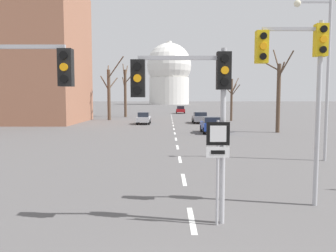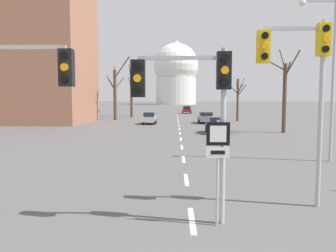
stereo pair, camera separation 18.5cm
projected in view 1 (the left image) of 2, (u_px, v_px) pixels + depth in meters
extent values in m
cube|color=silver|center=(193.00, 220.00, 8.98)|extent=(0.16, 2.00, 0.01)
cube|color=silver|center=(185.00, 179.00, 13.46)|extent=(0.16, 2.00, 0.01)
cube|color=silver|center=(181.00, 159.00, 17.94)|extent=(0.16, 2.00, 0.01)
cube|color=silver|center=(179.00, 147.00, 22.43)|extent=(0.16, 2.00, 0.01)
cube|color=silver|center=(177.00, 139.00, 26.91)|extent=(0.16, 2.00, 0.01)
cube|color=silver|center=(176.00, 133.00, 31.40)|extent=(0.16, 2.00, 0.01)
cube|color=silver|center=(175.00, 129.00, 35.88)|extent=(0.16, 2.00, 0.01)
cube|color=silver|center=(174.00, 126.00, 40.37)|extent=(0.16, 2.00, 0.01)
cube|color=silver|center=(174.00, 123.00, 44.85)|extent=(0.16, 2.00, 0.01)
cube|color=silver|center=(173.00, 121.00, 49.33)|extent=(0.16, 2.00, 0.01)
cube|color=silver|center=(173.00, 119.00, 53.82)|extent=(0.16, 2.00, 0.01)
cube|color=silver|center=(173.00, 117.00, 58.30)|extent=(0.16, 2.00, 0.01)
cube|color=silver|center=(172.00, 116.00, 62.79)|extent=(0.16, 2.00, 0.01)
cube|color=silver|center=(172.00, 115.00, 67.27)|extent=(0.16, 2.00, 0.01)
cylinder|color=#B2B2B7|center=(224.00, 137.00, 8.57)|extent=(0.14, 0.14, 4.62)
cube|color=black|center=(225.00, 71.00, 8.43)|extent=(0.36, 0.28, 0.96)
cylinder|color=black|center=(226.00, 58.00, 8.23)|extent=(0.20, 0.06, 0.20)
cylinder|color=orange|center=(226.00, 70.00, 8.26)|extent=(0.20, 0.06, 0.20)
cylinder|color=black|center=(226.00, 82.00, 8.28)|extent=(0.20, 0.06, 0.20)
cube|color=#B2B2B7|center=(182.00, 58.00, 8.40)|extent=(2.21, 0.10, 0.10)
cube|color=black|center=(139.00, 79.00, 8.45)|extent=(0.36, 0.28, 0.96)
cylinder|color=black|center=(138.00, 66.00, 8.25)|extent=(0.20, 0.06, 0.20)
cylinder|color=orange|center=(138.00, 78.00, 8.28)|extent=(0.20, 0.06, 0.20)
cylinder|color=black|center=(139.00, 90.00, 8.30)|extent=(0.20, 0.06, 0.20)
cylinder|color=#B2B2B7|center=(319.00, 115.00, 9.97)|extent=(0.14, 0.14, 5.65)
cube|color=yellow|center=(322.00, 40.00, 9.78)|extent=(0.36, 0.28, 0.96)
cylinder|color=black|center=(325.00, 29.00, 9.59)|extent=(0.20, 0.06, 0.20)
cylinder|color=orange|center=(325.00, 39.00, 9.61)|extent=(0.20, 0.06, 0.20)
cylinder|color=black|center=(324.00, 49.00, 9.64)|extent=(0.20, 0.06, 0.20)
cube|color=#B2B2B7|center=(293.00, 29.00, 9.76)|extent=(1.77, 0.10, 0.10)
cube|color=yellow|center=(263.00, 47.00, 9.80)|extent=(0.36, 0.28, 0.96)
cylinder|color=black|center=(265.00, 36.00, 9.61)|extent=(0.20, 0.06, 0.20)
cylinder|color=orange|center=(265.00, 46.00, 9.64)|extent=(0.20, 0.06, 0.20)
cylinder|color=black|center=(264.00, 56.00, 9.66)|extent=(0.20, 0.06, 0.20)
cube|color=#B2B2B7|center=(26.00, 47.00, 8.40)|extent=(2.08, 0.10, 0.10)
cube|color=black|center=(67.00, 68.00, 8.44)|extent=(0.36, 0.28, 0.96)
cylinder|color=black|center=(65.00, 55.00, 8.25)|extent=(0.20, 0.06, 0.20)
cylinder|color=orange|center=(65.00, 67.00, 8.27)|extent=(0.20, 0.06, 0.20)
cylinder|color=black|center=(65.00, 79.00, 8.30)|extent=(0.20, 0.06, 0.20)
cylinder|color=#B2B2B7|center=(218.00, 173.00, 8.50)|extent=(0.07, 0.07, 2.77)
cube|color=black|center=(219.00, 134.00, 8.40)|extent=(0.60, 0.03, 0.60)
cube|color=white|center=(219.00, 134.00, 8.38)|extent=(0.42, 0.01, 0.42)
cube|color=white|center=(219.00, 152.00, 8.44)|extent=(0.60, 0.03, 0.28)
cube|color=black|center=(219.00, 152.00, 8.42)|extent=(0.36, 0.01, 0.10)
cylinder|color=#B2B2B7|center=(329.00, 82.00, 17.20)|extent=(0.16, 0.16, 8.41)
cube|color=#B2B2B7|center=(315.00, 2.00, 16.87)|extent=(1.73, 0.10, 0.10)
sphere|color=#F2EAC6|center=(299.00, 3.00, 16.87)|extent=(0.36, 0.36, 0.36)
cube|color=maroon|center=(181.00, 110.00, 73.81)|extent=(1.89, 4.02, 0.68)
cube|color=#1E232D|center=(182.00, 107.00, 73.55)|extent=(1.61, 1.93, 0.68)
cylinder|color=black|center=(177.00, 112.00, 75.08)|extent=(0.18, 0.69, 0.69)
cylinder|color=black|center=(185.00, 112.00, 75.08)|extent=(0.18, 0.69, 0.69)
cylinder|color=black|center=(178.00, 112.00, 72.60)|extent=(0.18, 0.69, 0.69)
cylinder|color=black|center=(186.00, 112.00, 72.59)|extent=(0.18, 0.69, 0.69)
cube|color=slate|center=(201.00, 118.00, 44.55)|extent=(1.89, 4.50, 0.66)
cube|color=#1E232D|center=(201.00, 114.00, 44.28)|extent=(1.61, 2.16, 0.53)
cylinder|color=black|center=(194.00, 120.00, 45.97)|extent=(0.18, 0.68, 0.68)
cylinder|color=black|center=(206.00, 120.00, 45.97)|extent=(0.18, 0.68, 0.68)
cylinder|color=black|center=(195.00, 121.00, 43.19)|extent=(0.18, 0.68, 0.68)
cylinder|color=black|center=(209.00, 121.00, 43.19)|extent=(0.18, 0.68, 0.68)
cube|color=navy|center=(212.00, 126.00, 31.76)|extent=(1.78, 4.01, 0.69)
cube|color=#1E232D|center=(212.00, 120.00, 31.51)|extent=(1.51, 1.93, 0.56)
cylinder|color=black|center=(202.00, 128.00, 33.03)|extent=(0.18, 0.66, 0.66)
cylinder|color=black|center=(219.00, 128.00, 33.03)|extent=(0.18, 0.66, 0.66)
cylinder|color=black|center=(205.00, 131.00, 30.56)|extent=(0.18, 0.66, 0.66)
cylinder|color=black|center=(223.00, 131.00, 30.55)|extent=(0.18, 0.66, 0.66)
cube|color=#B7B7BC|center=(145.00, 119.00, 42.98)|extent=(1.64, 4.13, 0.61)
cube|color=#1E232D|center=(145.00, 114.00, 42.72)|extent=(1.39, 1.98, 0.60)
cylinder|color=black|center=(140.00, 121.00, 44.28)|extent=(0.18, 0.70, 0.70)
cylinder|color=black|center=(151.00, 121.00, 44.28)|extent=(0.18, 0.70, 0.70)
cylinder|color=black|center=(138.00, 122.00, 41.73)|extent=(0.18, 0.70, 0.70)
cylinder|color=black|center=(150.00, 122.00, 41.73)|extent=(0.18, 0.70, 0.70)
cylinder|color=brown|center=(126.00, 93.00, 58.99)|extent=(0.48, 0.48, 8.51)
cylinder|color=brown|center=(132.00, 77.00, 58.19)|extent=(2.21, 1.36, 2.28)
cylinder|color=brown|center=(125.00, 73.00, 60.07)|extent=(0.88, 2.94, 3.64)
cylinder|color=brown|center=(125.00, 83.00, 59.84)|extent=(0.84, 2.20, 2.18)
cylinder|color=brown|center=(127.00, 73.00, 60.32)|extent=(0.19, 3.43, 2.87)
cylinder|color=brown|center=(280.00, 98.00, 31.93)|extent=(0.38, 0.38, 6.70)
cylinder|color=brown|center=(269.00, 64.00, 31.81)|extent=(2.23, 0.49, 1.39)
cylinder|color=brown|center=(277.00, 60.00, 32.71)|extent=(0.23, 2.30, 2.35)
cylinder|color=brown|center=(287.00, 63.00, 31.28)|extent=(1.19, 0.90, 2.44)
cylinder|color=brown|center=(282.00, 72.00, 30.48)|extent=(0.47, 2.60, 1.76)
cylinder|color=brown|center=(110.00, 95.00, 50.64)|extent=(0.49, 0.49, 7.77)
cylinder|color=brown|center=(109.00, 70.00, 51.59)|extent=(0.58, 2.67, 1.76)
cylinder|color=brown|center=(106.00, 83.00, 50.85)|extent=(1.52, 0.92, 2.35)
cylinder|color=brown|center=(114.00, 83.00, 51.10)|extent=(1.26, 1.45, 1.85)
cylinder|color=brown|center=(117.00, 67.00, 49.62)|extent=(2.62, 1.61, 3.11)
cylinder|color=brown|center=(233.00, 100.00, 48.82)|extent=(0.34, 0.34, 6.25)
cylinder|color=brown|center=(228.00, 88.00, 49.08)|extent=(1.47, 1.00, 1.74)
cylinder|color=brown|center=(235.00, 89.00, 47.92)|extent=(0.44, 1.61, 1.35)
cylinder|color=brown|center=(237.00, 90.00, 48.52)|extent=(1.23, 0.49, 1.72)
cylinder|color=brown|center=(236.00, 85.00, 49.27)|extent=(1.33, 1.46, 2.17)
cylinder|color=brown|center=(232.00, 89.00, 47.92)|extent=(0.57, 1.64, 1.83)
cylinder|color=silver|center=(170.00, 91.00, 190.98)|extent=(23.16, 23.16, 15.44)
sphere|color=silver|center=(170.00, 66.00, 189.75)|extent=(25.73, 25.73, 25.73)
cylinder|color=silver|center=(170.00, 45.00, 188.78)|extent=(3.09, 3.09, 4.50)
cube|color=#9E664C|center=(17.00, 55.00, 45.21)|extent=(18.00, 14.00, 18.57)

